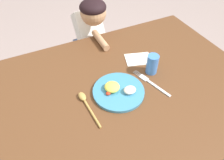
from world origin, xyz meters
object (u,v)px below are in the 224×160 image
(person, at_px, (91,49))
(drinking_cup, at_px, (152,64))
(plate, at_px, (118,91))
(spoon, at_px, (85,102))
(fork, at_px, (151,83))

(person, bearing_deg, drinking_cup, 103.51)
(plate, distance_m, drinking_cup, 0.24)
(spoon, height_order, drinking_cup, drinking_cup)
(drinking_cup, distance_m, person, 0.65)
(plate, height_order, fork, plate)
(plate, bearing_deg, spoon, 177.97)
(fork, height_order, person, person)
(fork, distance_m, spoon, 0.35)
(drinking_cup, bearing_deg, person, 103.51)
(plate, height_order, drinking_cup, drinking_cup)
(plate, distance_m, fork, 0.18)
(plate, xyz_separation_m, fork, (0.18, -0.02, -0.01))
(person, bearing_deg, plate, 82.00)
(plate, relative_size, fork, 1.08)
(fork, bearing_deg, person, -8.33)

